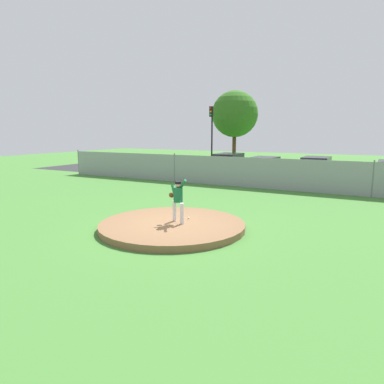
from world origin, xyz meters
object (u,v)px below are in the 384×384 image
(pitcher_youth, at_px, (178,197))
(parked_car_silver, at_px, (264,168))
(traffic_cone_orange, at_px, (181,166))
(baseball, at_px, (189,218))
(traffic_light_near, at_px, (212,127))
(parked_car_white, at_px, (316,170))
(parked_car_red, at_px, (228,166))

(pitcher_youth, distance_m, parked_car_silver, 14.28)
(pitcher_youth, xyz_separation_m, traffic_cone_orange, (-10.00, 17.30, -0.86))
(baseball, height_order, traffic_light_near, traffic_light_near)
(baseball, height_order, parked_car_white, parked_car_white)
(parked_car_silver, bearing_deg, baseball, -84.55)
(parked_car_red, xyz_separation_m, traffic_cone_orange, (-6.06, 3.33, -0.58))
(baseball, bearing_deg, traffic_cone_orange, 121.15)
(parked_car_red, distance_m, traffic_cone_orange, 6.94)
(parked_car_red, distance_m, traffic_light_near, 6.23)
(pitcher_youth, xyz_separation_m, baseball, (0.09, 0.61, -0.86))
(pitcher_youth, xyz_separation_m, parked_car_silver, (-1.21, 14.22, -0.37))
(baseball, bearing_deg, parked_car_white, 80.84)
(parked_car_silver, height_order, traffic_cone_orange, parked_car_silver)
(parked_car_silver, distance_m, traffic_cone_orange, 9.32)
(parked_car_red, bearing_deg, baseball, -73.23)
(parked_car_white, bearing_deg, parked_car_silver, -178.26)
(pitcher_youth, height_order, traffic_cone_orange, pitcher_youth)
(pitcher_youth, xyz_separation_m, parked_car_red, (-3.94, 13.97, -0.28))
(pitcher_youth, height_order, parked_car_red, pitcher_youth)
(parked_car_silver, height_order, traffic_light_near, traffic_light_near)
(parked_car_silver, xyz_separation_m, traffic_light_near, (-6.15, 4.06, 2.99))
(traffic_light_near, bearing_deg, baseball, -67.14)
(parked_car_white, xyz_separation_m, parked_car_silver, (-3.51, -0.11, -0.05))
(parked_car_white, bearing_deg, traffic_cone_orange, 166.43)
(pitcher_youth, distance_m, traffic_light_near, 19.88)
(parked_car_white, height_order, traffic_cone_orange, parked_car_white)
(parked_car_white, distance_m, traffic_light_near, 10.85)
(parked_car_red, relative_size, traffic_cone_orange, 8.48)
(parked_car_white, height_order, parked_car_red, parked_car_red)
(parked_car_red, distance_m, parked_car_silver, 2.74)
(pitcher_youth, relative_size, baseball, 21.01)
(baseball, relative_size, parked_car_red, 0.02)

